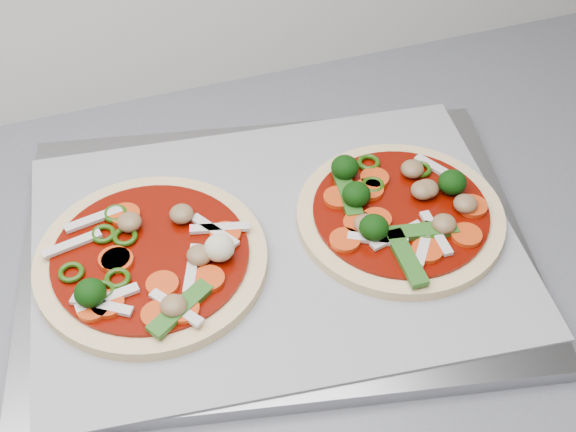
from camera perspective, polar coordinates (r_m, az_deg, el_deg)
name	(u,v)px	position (r m, az deg, el deg)	size (l,w,h in m)	color
countertop	(67,384)	(0.64, -15.47, -11.46)	(3.60, 0.60, 0.04)	slate
baking_tray	(276,248)	(0.66, -0.89, -2.28)	(0.41, 0.30, 0.01)	gray
parchment	(275,242)	(0.66, -0.90, -1.83)	(0.39, 0.28, 0.00)	#95959A
pizza_left	(151,261)	(0.64, -9.74, -3.16)	(0.22, 0.22, 0.03)	#F2C889
pizza_right	(399,212)	(0.67, 7.93, 0.29)	(0.24, 0.24, 0.03)	#F2C889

